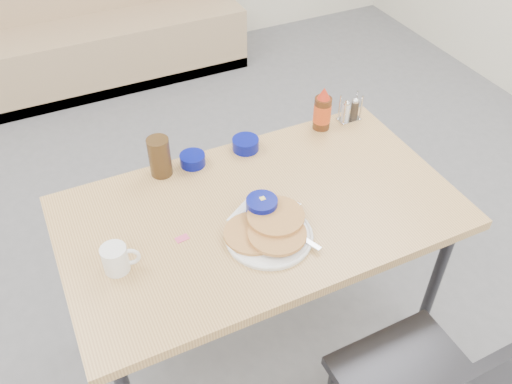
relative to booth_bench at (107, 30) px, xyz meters
name	(u,v)px	position (x,y,z in m)	size (l,w,h in m)	color
ground	(286,378)	(0.00, -2.78, -0.35)	(6.00, 6.00, 0.00)	slate
booth_bench	(107,30)	(0.00, 0.00, 0.00)	(1.90, 0.56, 1.22)	tan
dining_table	(261,221)	(0.00, -2.53, 0.35)	(1.40, 0.80, 0.76)	tan
pancake_plate	(269,231)	(-0.03, -2.66, 0.43)	(0.29, 0.29, 0.05)	white
coffee_mug	(116,259)	(-0.52, -2.59, 0.46)	(0.12, 0.08, 0.09)	white
grits_setting	(262,209)	(-0.01, -2.57, 0.44)	(0.26, 0.25, 0.08)	white
creamer_bowl	(193,160)	(-0.13, -2.19, 0.43)	(0.10, 0.10, 0.04)	#050C72
butter_bowl	(246,144)	(0.10, -2.19, 0.43)	(0.11, 0.11, 0.05)	#050C72
amber_tumbler	(160,157)	(-0.25, -2.19, 0.49)	(0.08, 0.08, 0.16)	#3A2712
condiment_caddy	(350,111)	(0.59, -2.19, 0.45)	(0.10, 0.06, 0.12)	silver
syrup_bottle	(322,111)	(0.45, -2.19, 0.49)	(0.07, 0.07, 0.19)	#47230F
sugar_wrapper	(182,238)	(-0.30, -2.55, 0.41)	(0.04, 0.03, 0.00)	#DC4973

